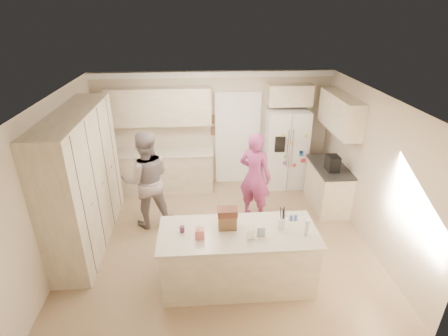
{
  "coord_description": "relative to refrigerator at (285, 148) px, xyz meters",
  "views": [
    {
      "loc": [
        -0.3,
        -5.2,
        3.87
      ],
      "look_at": [
        0.1,
        0.35,
        1.25
      ],
      "focal_mm": 28.0,
      "sensor_mm": 36.0,
      "label": 1
    }
  ],
  "objects": [
    {
      "name": "floor",
      "position": [
        -1.62,
        -2.03,
        -0.91
      ],
      "size": [
        5.2,
        4.6,
        0.02
      ],
      "primitive_type": "cube",
      "color": "#957657",
      "rests_on": "ground"
    },
    {
      "name": "fridge_handle_r",
      "position": [
        0.05,
        -0.37,
        0.15
      ],
      "size": [
        0.02,
        0.02,
        0.85
      ],
      "primitive_type": "cylinder",
      "color": "silver",
      "rests_on": "refrigerator"
    },
    {
      "name": "greeting_card_b",
      "position": [
        -1.12,
        -3.28,
        0.11
      ],
      "size": [
        0.12,
        0.05,
        0.16
      ],
      "primitive_type": "cube",
      "rotation": [
        0.15,
        0.0,
        -0.1
      ],
      "color": "silver",
      "rests_on": "island_top"
    },
    {
      "name": "doorway_casing",
      "position": [
        -1.07,
        0.21,
        0.15
      ],
      "size": [
        1.02,
        0.03,
        2.22
      ],
      "primitive_type": "cube",
      "color": "white",
      "rests_on": "floor"
    },
    {
      "name": "over_fridge_cab",
      "position": [
        0.03,
        0.09,
        1.2
      ],
      "size": [
        0.95,
        0.35,
        0.45
      ],
      "primitive_type": "cube",
      "color": "beige",
      "rests_on": "wall_back"
    },
    {
      "name": "fridge_dispenser",
      "position": [
        -0.22,
        -0.37,
        0.25
      ],
      "size": [
        0.22,
        0.03,
        0.35
      ],
      "primitive_type": "cube",
      "color": "black",
      "rests_on": "refrigerator"
    },
    {
      "name": "pantry_bank",
      "position": [
        -3.92,
        -1.83,
        0.28
      ],
      "size": [
        0.6,
        2.6,
        2.35
      ],
      "primitive_type": "cube",
      "color": "beige",
      "rests_on": "floor"
    },
    {
      "name": "tissue_plume",
      "position": [
        -1.97,
        -3.23,
        0.2
      ],
      "size": [
        0.08,
        0.08,
        0.08
      ],
      "primitive_type": "cone",
      "color": "white",
      "rests_on": "tissue_box"
    },
    {
      "name": "wall_front",
      "position": [
        -1.62,
        -4.34,
        0.4
      ],
      "size": [
        5.2,
        0.02,
        2.6
      ],
      "primitive_type": "cube",
      "color": "beige",
      "rests_on": "ground"
    },
    {
      "name": "dollhouse_roof",
      "position": [
        -1.57,
        -3.03,
        0.3
      ],
      "size": [
        0.28,
        0.2,
        0.1
      ],
      "primitive_type": "cube",
      "color": "#592D1E",
      "rests_on": "dollhouse_body"
    },
    {
      "name": "fridge_handle_l",
      "position": [
        -0.05,
        -0.37,
        0.15
      ],
      "size": [
        0.02,
        0.02,
        0.85
      ],
      "primitive_type": "cylinder",
      "color": "silver",
      "rests_on": "refrigerator"
    },
    {
      "name": "water_bottle",
      "position": [
        -0.47,
        -3.28,
        0.14
      ],
      "size": [
        0.07,
        0.07,
        0.24
      ],
      "primitive_type": "cylinder",
      "color": "silver",
      "rests_on": "island_top"
    },
    {
      "name": "teen_girl",
      "position": [
        -0.9,
        -1.33,
        -0.02
      ],
      "size": [
        0.77,
        0.71,
        1.77
      ],
      "primitive_type": "imported",
      "rotation": [
        0.0,
        0.0,
        2.56
      ],
      "color": "#AD3983",
      "rests_on": "floor"
    },
    {
      "name": "wall_left",
      "position": [
        -4.23,
        -2.03,
        0.4
      ],
      "size": [
        0.02,
        4.6,
        2.6
      ],
      "primitive_type": "cube",
      "color": "beige",
      "rests_on": "ground"
    },
    {
      "name": "utensil_crock",
      "position": [
        -0.77,
        -3.08,
        0.1
      ],
      "size": [
        0.13,
        0.13,
        0.15
      ],
      "primitive_type": "cylinder",
      "color": "white",
      "rests_on": "island_top"
    },
    {
      "name": "right_countertop",
      "position": [
        0.67,
        -1.03,
        0.0
      ],
      "size": [
        0.63,
        1.24,
        0.04
      ],
      "primitive_type": "cube",
      "color": "#2D2B28",
      "rests_on": "right_base_cab"
    },
    {
      "name": "back_upper_cab",
      "position": [
        -2.77,
        0.09,
        1.0
      ],
      "size": [
        2.2,
        0.35,
        0.8
      ],
      "primitive_type": "cube",
      "color": "beige",
      "rests_on": "wall_back"
    },
    {
      "name": "teen_boy",
      "position": [
        -2.93,
        -1.44,
        0.04
      ],
      "size": [
        1.02,
        0.86,
        1.88
      ],
      "primitive_type": "imported",
      "rotation": [
        0.0,
        0.0,
        3.31
      ],
      "color": "gray",
      "rests_on": "floor"
    },
    {
      "name": "back_countertop",
      "position": [
        -2.77,
        -0.04,
        0.0
      ],
      "size": [
        2.24,
        0.63,
        0.04
      ],
      "primitive_type": "cube",
      "color": "#BFB29D",
      "rests_on": "back_base_cab"
    },
    {
      "name": "island_top",
      "position": [
        -1.42,
        -3.13,
        0.0
      ],
      "size": [
        2.28,
        0.96,
        0.05
      ],
      "primitive_type": "cube",
      "color": "#BFB29D",
      "rests_on": "island_base"
    },
    {
      "name": "jam_jar",
      "position": [
        -2.22,
        -3.08,
        0.07
      ],
      "size": [
        0.07,
        0.07,
        0.09
      ],
      "primitive_type": "cylinder",
      "color": "#59263F",
      "rests_on": "island_top"
    },
    {
      "name": "right_upper_cab",
      "position": [
        0.81,
        -0.83,
        1.05
      ],
      "size": [
        0.35,
        1.5,
        0.7
      ],
      "primitive_type": "cube",
      "color": "beige",
      "rests_on": "wall_right"
    },
    {
      "name": "fridge_magnets",
      "position": [
        0.0,
        -0.36,
        0.0
      ],
      "size": [
        0.76,
        0.02,
        1.44
      ],
      "primitive_type": null,
      "color": "tan",
      "rests_on": "refrigerator"
    },
    {
      "name": "wall_frame_upper",
      "position": [
        -1.6,
        0.24,
        0.65
      ],
      "size": [
        0.15,
        0.02,
        0.2
      ],
      "primitive_type": "cube",
      "color": "brown",
      "rests_on": "wall_back"
    },
    {
      "name": "wall_frame_lower",
      "position": [
        -1.6,
        0.24,
        0.38
      ],
      "size": [
        0.15,
        0.02,
        0.2
      ],
      "primitive_type": "cube",
      "color": "brown",
      "rests_on": "wall_back"
    },
    {
      "name": "back_base_cab",
      "position": [
        -2.77,
        -0.03,
        -0.46
      ],
      "size": [
        2.2,
        0.6,
        0.88
      ],
      "primitive_type": "cube",
      "color": "beige",
      "rests_on": "floor"
    },
    {
      "name": "right_base_cab",
      "position": [
        0.68,
        -1.03,
        -0.46
      ],
      "size": [
        0.6,
        1.2,
        0.88
      ],
      "primitive_type": "cube",
      "color": "beige",
      "rests_on": "floor"
    },
    {
      "name": "shaker_salt",
      "position": [
        -0.6,
        -2.91,
        0.07
      ],
      "size": [
        0.05,
        0.05,
        0.09
      ],
      "primitive_type": "cylinder",
      "color": "#4359A7",
      "rests_on": "island_top"
    },
    {
      "name": "island_base",
      "position": [
        -1.42,
        -3.13,
        -0.46
      ],
      "size": [
        2.2,
        0.9,
        0.88
      ],
      "primitive_type": "cube",
      "color": "beige",
      "rests_on": "floor"
    },
    {
      "name": "fridge_seam",
      "position": [
        0.0,
        -0.35,
        0.0
      ],
      "size": [
        0.02,
        0.02,
        1.78
      ],
      "primitive_type": "cube",
      "color": "gray",
      "rests_on": "refrigerator"
    },
    {
      "name": "coffee_maker",
      "position": [
        0.63,
        -1.23,
        0.17
      ],
      "size": [
        0.22,
        0.28,
        0.3
      ],
      "primitive_type": "cube",
      "color": "black",
      "rests_on": "right_countertop"
    },
    {
      "name": "greeting_card_a",
      "position": [
        -1.27,
        -3.33,
        0.11
      ],
      "size": [
        0.12,
        0.06,
        0.16
      ],
      "primitive_type": "cube",
      "rotation": [
        0.15,
        0.0,
        0.2
      ],
      "color": "white",
      "rests_on": "island_top"
    },
    {
      "name": "tissue_box",
      "position": [
        -1.97,
        -3.23,
        0.1
      ],
      "size": [
        0.13,
        0.13,
        0.14
      ],
      "primitive_type": "cube",
      "color": "#E76E71",
      "rests_on": "island_top"
    },
    {
      "name": "ceiling",
      "position": [
        -1.62,
        -2.03,
        1.71
      ],
      "size": [
        5.2,
        4.6,
        0.02
      ],
      "primitive_type": "cube",
      "color": "white",
      "rests_on": "wall_back"
    },
    {
      "name": "dollhouse_body",
      "position": [
        -1.57,
        -3.03,
        0.14
      ],
      "size": [
        0.26,
        0.18,
        0.22
      ],
      "primitive_type": "cube",
      "color": "brown",
      "rests_on": "island_top"
    },
    {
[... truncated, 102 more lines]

